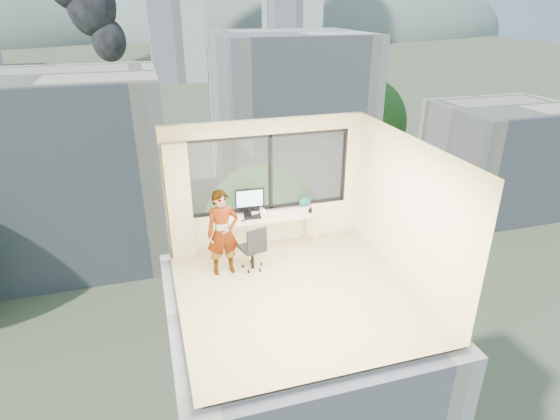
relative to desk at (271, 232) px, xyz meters
name	(u,v)px	position (x,y,z in m)	size (l,w,h in m)	color
floor	(296,293)	(0.00, -1.66, -0.38)	(4.00, 4.00, 0.01)	beige
ceiling	(299,148)	(0.00, -1.66, 2.23)	(4.00, 4.00, 0.01)	white
wall_front	(349,295)	(0.00, -3.66, 0.93)	(4.00, 0.01, 2.60)	beige
wall_left	(171,243)	(-2.00, -1.66, 0.93)	(0.01, 4.00, 2.60)	beige
wall_right	(407,211)	(2.00, -1.66, 0.93)	(0.01, 4.00, 2.60)	beige
window_wall	(268,172)	(0.05, 0.34, 1.15)	(3.30, 0.16, 1.55)	black
curtain	(180,202)	(-1.72, 0.22, 0.77)	(0.45, 0.14, 2.30)	beige
desk	(271,232)	(0.00, 0.00, 0.00)	(1.80, 0.60, 0.75)	beige
chair	(252,247)	(-0.53, -0.63, 0.09)	(0.47, 0.47, 0.92)	black
person	(223,233)	(-1.06, -0.60, 0.43)	(0.59, 0.39, 1.62)	#2D2D33
monitor	(250,202)	(-0.39, 0.10, 0.66)	(0.58, 0.12, 0.58)	black
game_console	(256,211)	(-0.24, 0.22, 0.41)	(0.30, 0.25, 0.07)	white
laptop	(252,212)	(-0.36, 0.02, 0.48)	(0.33, 0.35, 0.21)	black
cellphone	(243,220)	(-0.57, -0.09, 0.38)	(0.10, 0.04, 0.01)	black
pen_cup	(310,210)	(0.80, -0.10, 0.42)	(0.07, 0.07, 0.09)	black
handbag	(305,202)	(0.80, 0.24, 0.47)	(0.25, 0.13, 0.19)	#0C4D3F
exterior_ground	(149,81)	(0.00, 118.34, -14.38)	(400.00, 400.00, 0.04)	#515B3D
near_bldg_a	(56,170)	(-9.00, 28.34, -7.38)	(16.00, 12.00, 14.00)	beige
near_bldg_b	(289,116)	(12.00, 36.34, -6.38)	(14.00, 13.00, 16.00)	silver
near_bldg_c	(501,158)	(30.00, 26.34, -9.38)	(12.00, 10.00, 10.00)	beige
far_tower_b	(175,18)	(8.00, 118.34, 0.62)	(13.00, 13.00, 30.00)	silver
far_tower_c	(291,21)	(45.00, 138.34, -1.38)	(15.00, 15.00, 26.00)	silver
hill_b	(287,31)	(100.00, 318.34, -14.38)	(300.00, 220.00, 96.00)	slate
tree_b	(264,250)	(4.00, 16.34, -9.88)	(7.60, 7.60, 9.00)	#244A18
tree_c	(368,133)	(22.00, 38.34, -9.38)	(8.40, 8.40, 10.00)	#244A18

